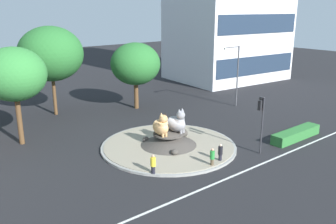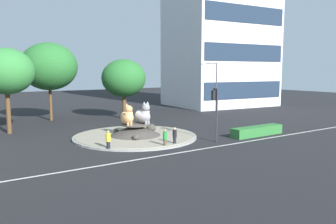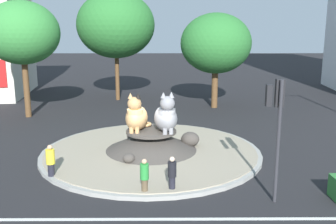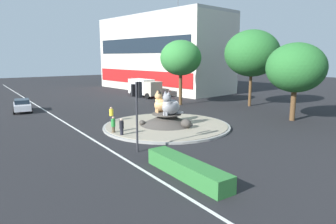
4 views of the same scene
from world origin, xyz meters
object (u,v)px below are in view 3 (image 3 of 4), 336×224
at_px(broadleaf_tree_behind_island, 22,33).
at_px(third_tree_left, 216,44).
at_px(cat_statue_calico, 136,116).
at_px(pedestrian_black_shirt, 172,174).
at_px(cat_statue_grey, 166,117).
at_px(traffic_light_mast, 277,113).
at_px(pedestrian_yellow_shirt, 51,162).
at_px(second_tree_near_tower, 116,25).
at_px(pedestrian_green_shirt, 144,177).

bearing_deg(broadleaf_tree_behind_island, third_tree_left, 13.04).
distance_m(cat_statue_calico, pedestrian_black_shirt, 5.55).
bearing_deg(cat_statue_grey, third_tree_left, 151.70).
bearing_deg(traffic_light_mast, pedestrian_yellow_shirt, 78.57).
height_order(cat_statue_grey, pedestrian_black_shirt, cat_statue_grey).
bearing_deg(second_tree_near_tower, cat_statue_grey, -74.24).
xyz_separation_m(pedestrian_black_shirt, pedestrian_green_shirt, (-1.10, -0.22, -0.01)).
xyz_separation_m(cat_statue_grey, pedestrian_yellow_shirt, (-5.09, -3.40, -1.24)).
height_order(cat_statue_grey, traffic_light_mast, traffic_light_mast).
bearing_deg(pedestrian_black_shirt, second_tree_near_tower, 70.92).
relative_size(cat_statue_calico, pedestrian_black_shirt, 1.32).
xyz_separation_m(second_tree_near_tower, pedestrian_green_shirt, (3.59, -20.93, -5.97)).
bearing_deg(broadleaf_tree_behind_island, cat_statue_grey, -40.75).
distance_m(second_tree_near_tower, pedestrian_green_shirt, 22.06).
bearing_deg(cat_statue_grey, broadleaf_tree_behind_island, -140.74).
xyz_separation_m(cat_statue_calico, third_tree_left, (5.63, 12.08, 3.26)).
xyz_separation_m(pedestrian_black_shirt, pedestrian_yellow_shirt, (-5.32, 1.50, 0.01)).
bearing_deg(pedestrian_green_shirt, second_tree_near_tower, 70.00).
xyz_separation_m(broadleaf_tree_behind_island, third_tree_left, (14.44, 3.35, -0.90)).
xyz_separation_m(traffic_light_mast, pedestrian_green_shirt, (-4.99, 0.44, -2.67)).
distance_m(third_tree_left, pedestrian_black_shirt, 18.17).
distance_m(traffic_light_mast, pedestrian_green_shirt, 5.68).
xyz_separation_m(cat_statue_calico, broadleaf_tree_behind_island, (-8.81, 8.74, 4.15)).
bearing_deg(pedestrian_green_shirt, third_tree_left, 44.43).
bearing_deg(pedestrian_green_shirt, cat_statue_grey, 50.62).
distance_m(cat_statue_calico, traffic_light_mast, 8.22).
relative_size(cat_statue_grey, traffic_light_mast, 0.47).
xyz_separation_m(traffic_light_mast, second_tree_near_tower, (-8.58, 21.38, 3.29)).
xyz_separation_m(cat_statue_calico, pedestrian_black_shirt, (1.79, -5.11, -1.22)).
bearing_deg(cat_statue_calico, pedestrian_yellow_shirt, -36.76).
bearing_deg(pedestrian_black_shirt, traffic_light_mast, -41.49).
relative_size(third_tree_left, pedestrian_yellow_shirt, 4.81).
bearing_deg(pedestrian_green_shirt, traffic_light_mast, -34.83).
bearing_deg(second_tree_near_tower, broadleaf_tree_behind_island, -130.71).
bearing_deg(pedestrian_yellow_shirt, cat_statue_grey, -65.15).
bearing_deg(traffic_light_mast, second_tree_near_tower, 23.66).
height_order(third_tree_left, pedestrian_black_shirt, third_tree_left).
bearing_deg(traffic_light_mast, pedestrian_green_shirt, 86.70).
bearing_deg(pedestrian_yellow_shirt, pedestrian_black_shirt, -114.63).
xyz_separation_m(broadleaf_tree_behind_island, second_tree_near_tower, (5.91, 6.87, 0.59)).
height_order(cat_statue_calico, pedestrian_yellow_shirt, cat_statue_calico).
relative_size(cat_statue_calico, traffic_light_mast, 0.44).
bearing_deg(broadleaf_tree_behind_island, pedestrian_green_shirt, -55.93).
xyz_separation_m(third_tree_left, pedestrian_green_shirt, (-4.94, -17.40, -4.48)).
xyz_separation_m(traffic_light_mast, third_tree_left, (-0.05, 17.85, 1.81)).
relative_size(pedestrian_black_shirt, pedestrian_yellow_shirt, 0.98).
height_order(broadleaf_tree_behind_island, second_tree_near_tower, second_tree_near_tower).
height_order(traffic_light_mast, third_tree_left, third_tree_left).
height_order(broadleaf_tree_behind_island, pedestrian_yellow_shirt, broadleaf_tree_behind_island).
xyz_separation_m(traffic_light_mast, broadleaf_tree_behind_island, (-14.49, 14.50, 2.70)).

